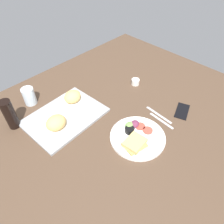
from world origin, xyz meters
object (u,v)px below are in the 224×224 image
(plate_with_salad, at_px, (136,136))
(drinking_glass, at_px, (29,96))
(knife, at_px, (159,115))
(cell_phone, at_px, (182,111))
(fork, at_px, (161,121))
(bread_plate_far, at_px, (73,99))
(serving_tray, at_px, (65,117))
(bread_plate_near, at_px, (56,125))
(soda_bottle, at_px, (10,114))
(espresso_cup, at_px, (135,82))

(plate_with_salad, distance_m, drinking_glass, 0.72)
(knife, bearing_deg, cell_phone, -119.51)
(fork, distance_m, knife, 0.05)
(bread_plate_far, bearing_deg, serving_tray, -153.70)
(bread_plate_far, bearing_deg, bread_plate_near, -151.73)
(soda_bottle, relative_size, espresso_cup, 3.34)
(bread_plate_far, xyz_separation_m, cell_phone, (0.44, -0.53, -0.04))
(drinking_glass, xyz_separation_m, soda_bottle, (-0.17, -0.11, 0.04))
(bread_plate_near, distance_m, cell_phone, 0.77)
(plate_with_salad, height_order, espresso_cup, plate_with_salad)
(bread_plate_far, distance_m, drinking_glass, 0.28)
(fork, distance_m, cell_phone, 0.17)
(espresso_cup, relative_size, fork, 0.33)
(plate_with_salad, bearing_deg, soda_bottle, 126.64)
(bread_plate_near, xyz_separation_m, fork, (0.48, -0.38, -0.05))
(serving_tray, height_order, fork, serving_tray)
(bread_plate_far, distance_m, espresso_cup, 0.47)
(serving_tray, xyz_separation_m, bread_plate_far, (0.11, 0.05, 0.04))
(bread_plate_near, relative_size, bread_plate_far, 0.97)
(serving_tray, distance_m, knife, 0.57)
(knife, bearing_deg, drinking_glass, 40.26)
(serving_tray, xyz_separation_m, knife, (0.41, -0.39, -0.01))
(bread_plate_far, height_order, drinking_glass, drinking_glass)
(bread_plate_far, distance_m, cell_phone, 0.69)
(plate_with_salad, bearing_deg, espresso_cup, 40.35)
(fork, xyz_separation_m, cell_phone, (0.16, -0.05, 0.00))
(bread_plate_near, relative_size, drinking_glass, 1.76)
(bread_plate_near, height_order, espresso_cup, bread_plate_near)
(soda_bottle, distance_m, knife, 0.86)
(bread_plate_near, height_order, cell_phone, bread_plate_near)
(plate_with_salad, relative_size, knife, 1.60)
(bread_plate_near, xyz_separation_m, drinking_glass, (0.02, 0.32, 0.01))
(bread_plate_far, height_order, cell_phone, bread_plate_far)
(plate_with_salad, relative_size, fork, 1.79)
(bread_plate_near, bearing_deg, bread_plate_far, 28.27)
(drinking_glass, bearing_deg, plate_with_salad, -69.73)
(soda_bottle, bearing_deg, knife, -39.91)
(bread_plate_near, distance_m, fork, 0.61)
(serving_tray, height_order, soda_bottle, soda_bottle)
(serving_tray, distance_m, bread_plate_near, 0.12)
(drinking_glass, bearing_deg, espresso_cup, -29.52)
(soda_bottle, bearing_deg, cell_phone, -38.91)
(knife, bearing_deg, espresso_cup, -20.95)
(bread_plate_far, bearing_deg, fork, -60.25)
(knife, bearing_deg, bread_plate_far, 38.48)
(bread_plate_near, xyz_separation_m, cell_phone, (0.64, -0.42, -0.05))
(drinking_glass, bearing_deg, bread_plate_near, -93.97)
(plate_with_salad, distance_m, espresso_cup, 0.50)
(plate_with_salad, relative_size, soda_bottle, 1.62)
(bread_plate_near, height_order, knife, bread_plate_near)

